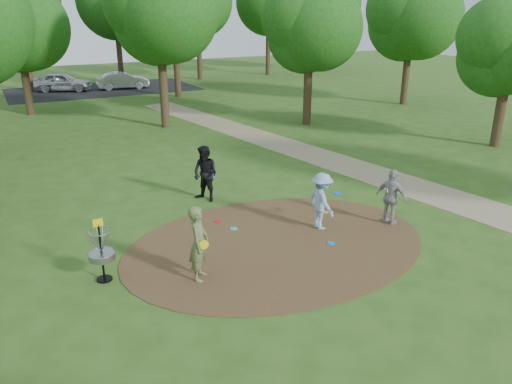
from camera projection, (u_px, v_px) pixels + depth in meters
name	position (u px, v px, depth m)	size (l,w,h in m)	color
ground	(277.00, 244.00, 13.37)	(100.00, 100.00, 0.00)	#2D5119
dirt_clearing	(277.00, 244.00, 13.37)	(8.40, 8.40, 0.02)	#47301C
footpath	(404.00, 184.00, 17.92)	(2.00, 40.00, 0.01)	#8C7A5B
parking_lot	(103.00, 89.00, 39.01)	(14.00, 8.00, 0.01)	black
player_observer_with_disc	(199.00, 243.00, 11.36)	(0.72, 0.79, 1.81)	#5F6C3E
player_throwing_with_disc	(322.00, 201.00, 14.06)	(1.02, 1.11, 1.66)	#88A5CC
player_walking_with_disc	(205.00, 174.00, 16.10)	(1.03, 1.11, 1.83)	black
player_waiting_with_disc	(392.00, 197.00, 14.34)	(0.69, 1.05, 1.66)	#9C9D9F
disc_ground_cyan	(234.00, 229.00, 14.23)	(0.22, 0.22, 0.02)	#17BEB5
disc_ground_blue	(331.00, 243.00, 13.35)	(0.22, 0.22, 0.02)	#0E6FF0
disc_ground_red	(218.00, 221.00, 14.73)	(0.22, 0.22, 0.02)	red
car_left	(63.00, 82.00, 37.82)	(1.68, 4.17, 1.42)	#ACACB3
car_right	(123.00, 81.00, 39.01)	(1.38, 3.96, 1.30)	#9C9DA3
disc_ground_orange	(325.00, 212.00, 15.40)	(0.22, 0.22, 0.02)	orange
disc_golf_basket	(101.00, 246.00, 11.30)	(0.63, 0.63, 1.54)	black
tree_ring	(189.00, 31.00, 19.59)	(36.69, 45.27, 8.92)	#332316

